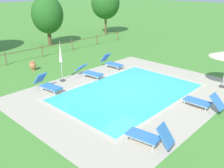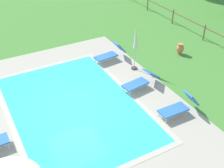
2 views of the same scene
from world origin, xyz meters
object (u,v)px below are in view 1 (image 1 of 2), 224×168
Objects in this scene: sun_lounger_north_end at (48,85)px; tree_east_mid at (47,15)px; sun_lounger_south_mid at (203,102)px; sun_lounger_north_mid at (149,136)px; sun_lounger_north_near_steps at (89,72)px; terracotta_urn_near_fence at (33,66)px; sun_lounger_north_far at (112,62)px; tree_west_mid at (105,3)px; patio_umbrella_closed_row_west at (61,56)px.

tree_east_mid is at bearing 55.67° from sun_lounger_north_end.
sun_lounger_north_mid is at bearing 177.54° from sun_lounger_south_mid.
tree_east_mid reaches higher than sun_lounger_north_near_steps.
sun_lounger_north_near_steps is 4.37m from terracotta_urn_near_fence.
sun_lounger_north_mid is 4.24m from sun_lounger_south_mid.
terracotta_urn_near_fence is at bearing 114.24° from sun_lounger_north_near_steps.
sun_lounger_north_mid is 0.98× the size of sun_lounger_north_end.
tree_east_mid is at bearing 83.60° from sun_lounger_north_far.
tree_west_mid is at bearing 2.35° from tree_east_mid.
sun_lounger_north_mid reaches higher than sun_lounger_north_end.
patio_umbrella_closed_row_west is at bearing 174.63° from sun_lounger_north_far.
sun_lounger_south_mid reaches higher than sun_lounger_north_near_steps.
patio_umbrella_closed_row_west is 10.58m from tree_east_mid.
tree_east_mid is (7.02, 17.05, 2.60)m from sun_lounger_north_mid.
tree_west_mid is (15.37, 17.39, 3.21)m from sun_lounger_north_mid.
tree_east_mid is (2.79, 17.23, 2.61)m from sun_lounger_south_mid.
sun_lounger_north_far is at bearing -5.37° from patio_umbrella_closed_row_west.
sun_lounger_north_mid is 7.26m from sun_lounger_north_end.
tree_east_mid is (5.20, 9.12, 1.36)m from patio_umbrella_closed_row_west.
patio_umbrella_closed_row_west is 0.47× the size of tree_west_mid.
tree_west_mid is at bearing 34.94° from patio_umbrella_closed_row_west.
patio_umbrella_closed_row_west is (-4.13, 0.39, 1.24)m from sun_lounger_north_far.
sun_lounger_north_far is 2.79× the size of terracotta_urn_near_fence.
tree_west_mid reaches higher than sun_lounger_north_mid.
sun_lounger_north_end is at bearing -176.97° from sun_lounger_north_far.
sun_lounger_north_mid is 9.61m from sun_lounger_north_far.
patio_umbrella_closed_row_west is at bearing 24.61° from sun_lounger_north_end.
sun_lounger_north_mid is (-3.47, -7.21, 0.03)m from sun_lounger_north_near_steps.
terracotta_urn_near_fence is at bearing 102.67° from sun_lounger_south_mid.
sun_lounger_south_mid is 21.05m from tree_west_mid.
sun_lounger_south_mid is 2.89× the size of terracotta_urn_near_fence.
sun_lounger_north_far reaches higher than sun_lounger_south_mid.
terracotta_urn_near_fence is (-0.15, 3.26, -1.27)m from patio_umbrella_closed_row_west.
sun_lounger_north_end is (0.33, 7.25, -0.01)m from sun_lounger_north_mid.
sun_lounger_north_far is at bearing -133.69° from tree_west_mid.
sun_lounger_south_mid is 8.56m from patio_umbrella_closed_row_west.
sun_lounger_south_mid is at bearing -102.55° from sun_lounger_north_far.
patio_umbrella_closed_row_west is (-2.41, 8.12, 1.25)m from sun_lounger_south_mid.
terracotta_urn_near_fence is 8.35m from tree_east_mid.
sun_lounger_north_far reaches higher than terracotta_urn_near_fence.
sun_lounger_south_mid is at bearing -99.19° from tree_east_mid.
sun_lounger_north_mid is 1.01× the size of sun_lounger_north_far.
sun_lounger_north_end is 0.76× the size of patio_umbrella_closed_row_west.
tree_east_mid is at bearing 47.60° from terracotta_urn_near_fence.
sun_lounger_north_near_steps reaches higher than terracotta_urn_near_fence.
terracotta_urn_near_fence is 0.12× the size of tree_west_mid.
sun_lounger_north_near_steps is 0.81× the size of patio_umbrella_closed_row_west.
tree_east_mid is (6.70, 9.80, 2.60)m from sun_lounger_north_end.
patio_umbrella_closed_row_west is 0.53× the size of tree_east_mid.
sun_lounger_north_near_steps is 10.78m from tree_east_mid.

